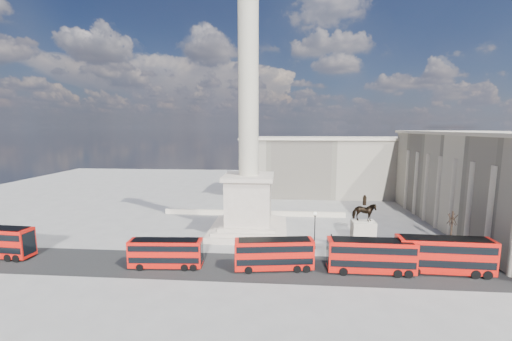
{
  "coord_description": "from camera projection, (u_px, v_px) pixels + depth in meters",
  "views": [
    {
      "loc": [
        5.67,
        -51.34,
        19.36
      ],
      "look_at": [
        1.64,
        1.25,
        12.11
      ],
      "focal_mm": 22.0,
      "sensor_mm": 36.0,
      "label": 1
    }
  ],
  "objects": [
    {
      "name": "building_east",
      "position": [
        489.0,
        181.0,
        58.98
      ],
      "size": [
        19.0,
        46.0,
        18.6
      ],
      "color": "#BEB49C",
      "rests_on": "ground"
    },
    {
      "name": "bare_tree_far",
      "position": [
        477.0,
        197.0,
        58.09
      ],
      "size": [
        2.03,
        2.03,
        8.28
      ],
      "rotation": [
        0.0,
        0.0,
        -0.17
      ],
      "color": "#332319",
      "rests_on": "ground"
    },
    {
      "name": "nelsons_column",
      "position": [
        249.0,
        163.0,
        56.96
      ],
      "size": [
        14.0,
        14.0,
        49.85
      ],
      "color": "beige",
      "rests_on": "ground"
    },
    {
      "name": "pedestrian_standing",
      "position": [
        461.0,
        257.0,
        44.82
      ],
      "size": [
        1.14,
        1.02,
        1.93
      ],
      "primitive_type": "imported",
      "rotation": [
        0.0,
        0.0,
        3.52
      ],
      "color": "#2A2424",
      "rests_on": "ground"
    },
    {
      "name": "red_bus_a",
      "position": [
        166.0,
        253.0,
        43.4
      ],
      "size": [
        10.13,
        2.92,
        4.06
      ],
      "rotation": [
        0.0,
        0.0,
        0.06
      ],
      "color": "red",
      "rests_on": "ground"
    },
    {
      "name": "pedestrian_walking",
      "position": [
        418.0,
        257.0,
        45.29
      ],
      "size": [
        0.64,
        0.48,
        1.62
      ],
      "primitive_type": "imported",
      "rotation": [
        0.0,
        0.0,
        -0.16
      ],
      "color": "#2A2424",
      "rests_on": "ground"
    },
    {
      "name": "red_bus_b",
      "position": [
        275.0,
        254.0,
        42.75
      ],
      "size": [
        10.9,
        3.77,
        4.33
      ],
      "rotation": [
        0.0,
        0.0,
        0.13
      ],
      "color": "red",
      "rests_on": "ground"
    },
    {
      "name": "victorian_lamp",
      "position": [
        315.0,
        227.0,
        49.91
      ],
      "size": [
        0.52,
        0.52,
        6.09
      ],
      "rotation": [
        0.0,
        0.0,
        -0.26
      ],
      "color": "black",
      "rests_on": "ground"
    },
    {
      "name": "balustrade_wall",
      "position": [
        254.0,
        213.0,
        69.51
      ],
      "size": [
        40.0,
        0.6,
        1.1
      ],
      "primitive_type": "cube",
      "color": "beige",
      "rests_on": "ground"
    },
    {
      "name": "red_bus_d",
      "position": [
        445.0,
        255.0,
        41.65
      ],
      "size": [
        12.15,
        3.16,
        4.89
      ],
      "rotation": [
        0.0,
        0.0,
        -0.03
      ],
      "color": "red",
      "rests_on": "ground"
    },
    {
      "name": "asphalt_road",
      "position": [
        274.0,
        268.0,
        43.52
      ],
      "size": [
        120.0,
        9.0,
        0.01
      ],
      "primitive_type": "cube",
      "color": "#262626",
      "rests_on": "ground"
    },
    {
      "name": "bare_tree_near",
      "position": [
        502.0,
        216.0,
        48.65
      ],
      "size": [
        1.68,
        1.68,
        7.35
      ],
      "rotation": [
        0.0,
        0.0,
        -0.07
      ],
      "color": "#332319",
      "rests_on": "ground"
    },
    {
      "name": "pedestrian_crossing",
      "position": [
        331.0,
        239.0,
        52.35
      ],
      "size": [
        0.57,
        1.09,
        1.78
      ],
      "primitive_type": "imported",
      "rotation": [
        0.0,
        0.0,
        1.7
      ],
      "color": "#2A2424",
      "rests_on": "ground"
    },
    {
      "name": "equestrian_statue",
      "position": [
        363.0,
        231.0,
        49.28
      ],
      "size": [
        4.37,
        3.28,
        9.01
      ],
      "color": "beige",
      "rests_on": "ground"
    },
    {
      "name": "building_northeast",
      "position": [
        329.0,
        166.0,
        90.64
      ],
      "size": [
        51.0,
        17.0,
        16.6
      ],
      "color": "#BEB49C",
      "rests_on": "ground"
    },
    {
      "name": "bare_tree_mid",
      "position": [
        452.0,
        218.0,
        50.3
      ],
      "size": [
        1.67,
        1.67,
        6.35
      ],
      "rotation": [
        0.0,
        0.0,
        -0.0
      ],
      "color": "#332319",
      "rests_on": "ground"
    },
    {
      "name": "ground",
      "position": [
        246.0,
        241.0,
        53.78
      ],
      "size": [
        180.0,
        180.0,
        0.0
      ],
      "primitive_type": "plane",
      "color": "gray",
      "rests_on": "ground"
    },
    {
      "name": "red_bus_c",
      "position": [
        371.0,
        255.0,
        41.83
      ],
      "size": [
        11.35,
        2.78,
        4.59
      ],
      "rotation": [
        0.0,
        0.0,
        -0.01
      ],
      "color": "red",
      "rests_on": "ground"
    }
  ]
}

